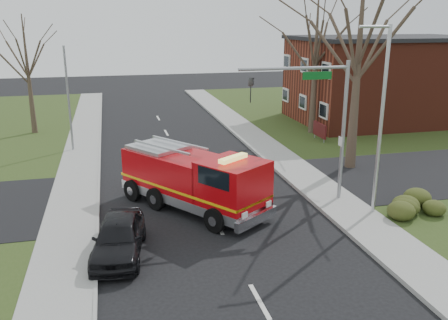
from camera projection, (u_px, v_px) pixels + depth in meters
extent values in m
plane|color=black|center=(217.00, 225.00, 20.58)|extent=(120.00, 120.00, 0.00)
cube|color=gray|center=(347.00, 210.00, 21.96)|extent=(2.40, 80.00, 0.15)
cube|color=gray|center=(68.00, 239.00, 19.15)|extent=(2.40, 80.00, 0.15)
cube|color=maroon|center=(386.00, 81.00, 40.66)|extent=(15.00, 10.00, 7.00)
cube|color=black|center=(390.00, 38.00, 39.64)|extent=(15.40, 10.40, 0.30)
cube|color=silver|center=(303.00, 102.00, 39.37)|extent=(0.12, 1.40, 1.20)
cube|color=#491112|center=(320.00, 130.00, 34.35)|extent=(0.12, 2.00, 1.00)
cylinder|color=gray|center=(324.00, 138.00, 33.73)|extent=(0.08, 0.08, 0.90)
cylinder|color=gray|center=(315.00, 133.00, 35.22)|extent=(0.08, 0.08, 0.90)
ellipsoid|color=#333C16|center=(415.00, 203.00, 21.53)|extent=(2.80, 2.00, 0.90)
cone|color=#34291F|center=(358.00, 67.00, 26.62)|extent=(0.64, 0.64, 12.00)
cone|color=#34291F|center=(315.00, 66.00, 35.55)|extent=(0.56, 0.56, 10.50)
cone|color=#34291F|center=(28.00, 76.00, 35.66)|extent=(0.44, 0.44, 9.00)
cylinder|color=gray|center=(343.00, 133.00, 22.48)|extent=(0.18, 0.18, 6.80)
cylinder|color=gray|center=(295.00, 68.00, 21.01)|extent=(5.20, 0.14, 0.14)
cube|color=#0C591E|center=(317.00, 76.00, 21.36)|extent=(1.40, 0.06, 0.35)
imported|color=black|center=(251.00, 77.00, 20.66)|extent=(0.22, 0.18, 1.10)
cylinder|color=#B7BABF|center=(381.00, 125.00, 20.55)|extent=(0.16, 0.16, 8.40)
cylinder|color=#B7BABF|center=(375.00, 27.00, 19.23)|extent=(1.40, 0.12, 0.12)
cylinder|color=gray|center=(69.00, 100.00, 31.08)|extent=(0.14, 0.14, 7.00)
cube|color=#B3080D|center=(175.00, 173.00, 22.79)|extent=(4.91, 5.53, 2.02)
cube|color=#B3080D|center=(233.00, 187.00, 20.43)|extent=(3.48, 3.48, 2.31)
cube|color=#B7BABF|center=(192.00, 194.00, 22.29)|extent=(6.36, 7.60, 0.43)
cube|color=#E5B20C|center=(192.00, 184.00, 22.14)|extent=(6.36, 7.60, 0.12)
cube|color=black|center=(253.00, 176.00, 19.55)|extent=(1.86, 1.34, 0.82)
cube|color=#E5D866|center=(233.00, 158.00, 20.06)|extent=(1.45, 1.16, 0.17)
cylinder|color=black|center=(215.00, 220.00, 19.79)|extent=(0.88, 1.06, 1.06)
cylinder|color=black|center=(252.00, 203.00, 21.58)|extent=(0.88, 1.06, 1.06)
cylinder|color=black|center=(133.00, 190.00, 23.26)|extent=(0.88, 1.06, 1.06)
cylinder|color=black|center=(171.00, 178.00, 25.06)|extent=(0.88, 1.06, 1.06)
imported|color=black|center=(119.00, 237.00, 17.76)|extent=(2.45, 4.63, 1.50)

